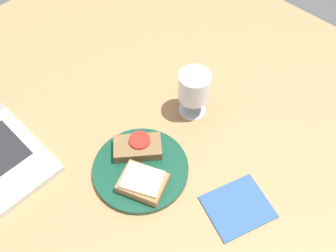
# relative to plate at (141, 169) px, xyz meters

# --- Properties ---
(wooden_table) EXTENTS (1.40, 1.40, 0.03)m
(wooden_table) POSITION_rel_plate_xyz_m (0.04, 0.05, -0.02)
(wooden_table) COLOR #B27F51
(wooden_table) RESTS_ON ground
(plate) EXTENTS (0.21, 0.21, 0.01)m
(plate) POSITION_rel_plate_xyz_m (0.00, 0.00, 0.00)
(plate) COLOR #144733
(plate) RESTS_ON wooden_table
(sandwich_with_cheese) EXTENTS (0.10, 0.11, 0.03)m
(sandwich_with_cheese) POSITION_rel_plate_xyz_m (-0.03, -0.04, 0.02)
(sandwich_with_cheese) COLOR #937047
(sandwich_with_cheese) RESTS_ON plate
(sandwich_with_tomato) EXTENTS (0.12, 0.11, 0.03)m
(sandwich_with_tomato) POSITION_rel_plate_xyz_m (0.03, 0.04, 0.02)
(sandwich_with_tomato) COLOR brown
(sandwich_with_tomato) RESTS_ON plate
(wine_glass) EXTENTS (0.08, 0.08, 0.12)m
(wine_glass) POSITION_rel_plate_xyz_m (0.21, 0.03, 0.07)
(wine_glass) COLOR white
(wine_glass) RESTS_ON wooden_table
(napkin) EXTENTS (0.16, 0.15, 0.00)m
(napkin) POSITION_rel_plate_xyz_m (0.08, -0.21, -0.00)
(napkin) COLOR #33598C
(napkin) RESTS_ON wooden_table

